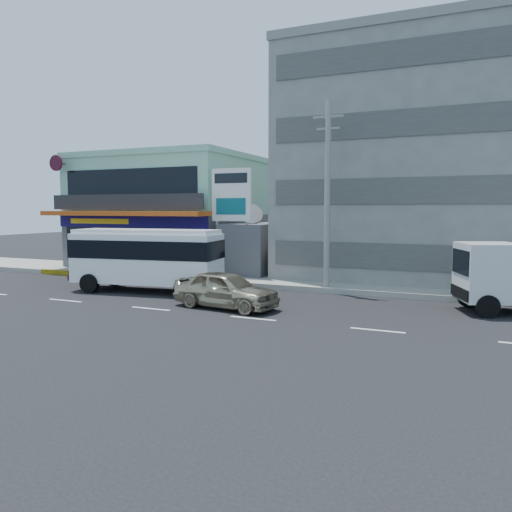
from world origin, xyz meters
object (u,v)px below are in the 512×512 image
Objects in this scene: concrete_building at (422,168)px; motorcycle_rider at (80,271)px; satellite_dish at (251,222)px; utility_pole_near at (327,195)px; sedan at (226,289)px; billboard at (231,201)px; shop_building at (171,215)px; minibus at (147,255)px.

concrete_building reaches higher than motorcycle_rider.
satellite_dish is 0.15× the size of utility_pole_near.
sedan is (3.00, -9.50, -2.73)m from satellite_dish.
concrete_building is 16.41m from sedan.
sedan is at bearing -65.56° from billboard.
concrete_building reaches higher than shop_building.
concrete_building reaches higher than utility_pole_near.
minibus is at bearing -114.20° from billboard.
shop_building is 18.28m from concrete_building.
shop_building is 16.91m from sedan.
sedan is at bearing -48.53° from shop_building.
shop_building is at bearing 49.94° from sedan.
concrete_building is 17.82m from minibus.
shop_building is 8.54m from satellite_dish.
concrete_building is 11.30m from satellite_dish.
utility_pole_near is 5.05× the size of motorcycle_rider.
concrete_building is at bearing 62.24° from utility_pole_near.
billboard is at bearing 32.91° from sedan.
utility_pole_near is (6.00, -3.60, 1.57)m from satellite_dish.
concrete_building is 8.79m from utility_pole_near.
sedan is at bearing -116.95° from utility_pole_near.
billboard reaches higher than minibus.
minibus is (-2.92, -7.20, -1.58)m from satellite_dish.
shop_building reaches higher than motorcycle_rider.
shop_building is 11.51m from minibus.
minibus is at bearing -63.41° from shop_building.
utility_pole_near is at bearing -30.96° from satellite_dish.
concrete_building is at bearing 21.80° from satellite_dish.
minibus is 1.67× the size of sedan.
sedan is 2.50× the size of motorcycle_rider.
billboard is at bearing -105.52° from satellite_dish.
motorcycle_rider is (-8.33, -4.09, -4.27)m from billboard.
shop_building is 0.77× the size of concrete_building.
utility_pole_near is at bearing 8.79° from motorcycle_rider.
shop_building is 2.51× the size of sedan.
utility_pole_near is at bearing 21.94° from minibus.
utility_pole_near is at bearing -25.06° from shop_building.
shop_building is at bearing 84.65° from motorcycle_rider.
shop_building reaches higher than sedan.
satellite_dish is 7.17m from utility_pole_near.
minibus is (5.08, -10.14, -2.00)m from shop_building.
concrete_building is 1.93× the size of minibus.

